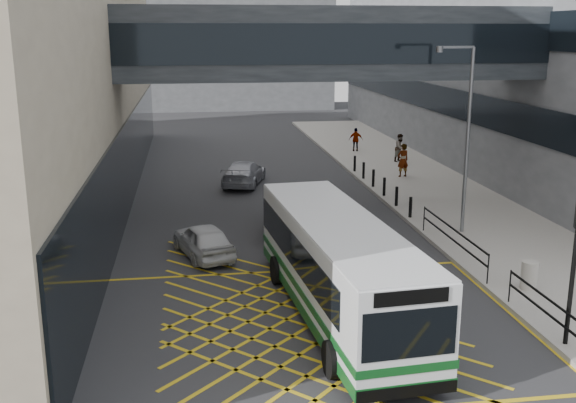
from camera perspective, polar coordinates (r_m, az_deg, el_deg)
name	(u,v)px	position (r m, az deg, el deg)	size (l,w,h in m)	color
ground	(309,326)	(19.12, 1.78, -10.53)	(120.00, 120.00, 0.00)	#333335
building_far	(195,22)	(77.10, -7.84, 14.85)	(28.00, 16.00, 18.00)	slate
skybridge	(330,43)	(29.72, 3.56, 13.23)	(20.00, 4.10, 3.00)	#2B3035
pavement	(430,191)	(35.20, 11.96, 0.91)	(6.00, 54.00, 0.16)	#A6A198
box_junction	(309,326)	(19.12, 1.78, -10.51)	(12.00, 9.00, 0.01)	gold
bus	(337,265)	(19.30, 4.18, -5.37)	(3.18, 10.43, 2.88)	white
car_white	(203,240)	(24.73, -7.19, -3.22)	(1.63, 3.98, 1.27)	silver
car_dark	(291,214)	(27.45, 0.26, -1.09)	(1.88, 4.81, 1.51)	black
car_silver	(244,172)	(36.05, -3.76, 2.49)	(1.85, 4.39, 1.37)	#9FA0A7
street_lamp	(465,129)	(27.11, 14.72, 5.96)	(1.66, 0.47, 7.31)	slate
litter_bin	(529,275)	(22.43, 19.75, -5.89)	(0.52, 0.52, 0.90)	#ADA89E
kerb_railings	(492,265)	(22.19, 16.85, -5.14)	(0.05, 12.54, 1.00)	black
bollards	(379,182)	(34.23, 7.68, 1.63)	(0.14, 10.14, 0.90)	black
pedestrian_a	(403,160)	(37.76, 9.70, 3.46)	(0.73, 0.52, 1.83)	gray
pedestrian_b	(400,148)	(42.22, 9.49, 4.51)	(0.83, 0.48, 1.71)	gray
pedestrian_c	(356,140)	(45.50, 5.77, 5.23)	(0.92, 0.44, 1.55)	gray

